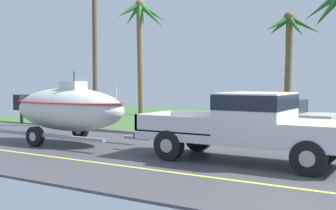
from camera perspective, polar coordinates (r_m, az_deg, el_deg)
name	(u,v)px	position (r m, az deg, el deg)	size (l,w,h in m)	color
ground	(336,132)	(18.82, 21.79, -3.44)	(36.00, 22.00, 0.11)	#424247
pickup_truck_towing	(255,123)	(11.08, 11.63, -2.46)	(5.73, 2.02, 1.81)	silver
boat_on_trailer	(68,109)	(14.61, -13.31, -0.52)	(5.79, 2.32, 2.42)	gray
parked_sedan_far	(274,118)	(17.09, 14.19, -1.66)	(4.45, 1.95, 1.38)	beige
palm_tree_near_left	(289,41)	(25.36, 16.03, 8.33)	(3.08, 3.26, 6.07)	brown
palm_tree_near_right	(141,28)	(26.02, -3.63, 10.31)	(2.97, 3.05, 7.03)	brown
utility_pole	(95,45)	(20.08, -9.84, 8.01)	(0.24, 1.80, 7.28)	brown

